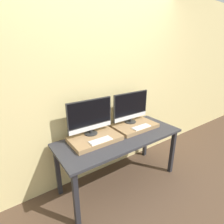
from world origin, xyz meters
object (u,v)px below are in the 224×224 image
object	(u,v)px
monitor_left	(90,116)
keyboard_right	(141,127)
keyboard_left	(101,140)
monitor_right	(131,107)

from	to	relation	value
monitor_left	keyboard_right	world-z (taller)	monitor_left
keyboard_left	monitor_right	size ratio (longest dim) A/B	0.47
monitor_left	keyboard_left	xyz separation A→B (m)	(0.00, -0.23, -0.23)
keyboard_right	monitor_right	bearing A→B (deg)	90.00
monitor_right	monitor_left	bearing A→B (deg)	180.00
keyboard_left	monitor_left	bearing A→B (deg)	90.00
monitor_right	keyboard_left	bearing A→B (deg)	-160.56
keyboard_right	monitor_left	bearing A→B (deg)	160.56
monitor_left	monitor_right	world-z (taller)	same
keyboard_left	keyboard_right	distance (m)	0.64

